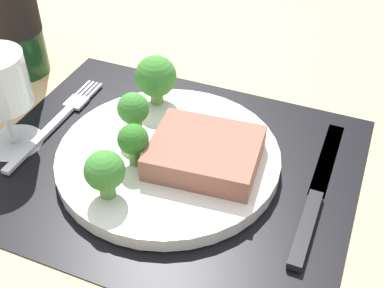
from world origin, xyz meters
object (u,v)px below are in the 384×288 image
at_px(plate, 168,157).
at_px(steak, 205,152).
at_px(knife, 315,198).
at_px(fork, 57,121).

height_order(plate, steak, steak).
xyz_separation_m(plate, knife, (0.16, 0.01, -0.00)).
relative_size(plate, knife, 1.07).
relative_size(plate, fork, 1.29).
bearing_deg(fork, knife, -2.42).
distance_m(plate, steak, 0.05).
bearing_deg(plate, knife, 1.87).
height_order(plate, fork, plate).
xyz_separation_m(plate, fork, (-0.16, 0.01, -0.01)).
relative_size(steak, knife, 0.49).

